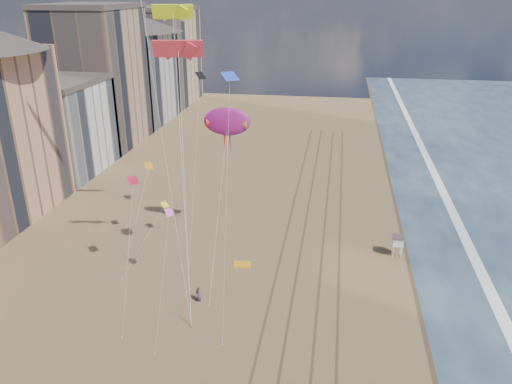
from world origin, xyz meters
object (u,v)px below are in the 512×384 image
Objects in this scene: lifeguard_stand at (398,241)px; show_kite at (227,122)px; grounded_kite at (242,264)px; kite_flyer_b at (198,294)px; kite_flyer_a at (199,296)px.

lifeguard_stand is 0.13× the size of show_kite.
grounded_kite is 1.23× the size of kite_flyer_b.
lifeguard_stand is at bearing 11.40° from grounded_kite.
show_kite reaches higher than grounded_kite.
kite_flyer_b is (-3.29, -8.19, 0.73)m from grounded_kite.
kite_flyer_a reaches higher than grounded_kite.
lifeguard_stand reaches higher than kite_flyer_a.
kite_flyer_b is (-22.35, -13.77, -1.30)m from lifeguard_stand.
kite_flyer_a is 0.32m from kite_flyer_b.
grounded_kite is at bearing 53.14° from kite_flyer_a.
kite_flyer_a is at bearing -91.07° from show_kite.
lifeguard_stand is 26.26m from show_kite.
show_kite is at bearing 116.10° from kite_flyer_b.
lifeguard_stand is 1.89× the size of kite_flyer_a.
lifeguard_stand is 1.64× the size of kite_flyer_b.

